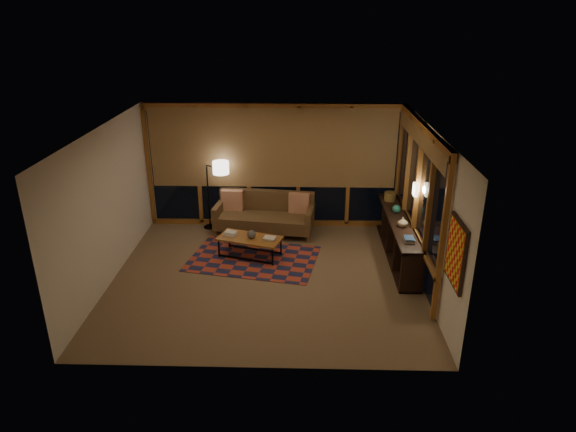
{
  "coord_description": "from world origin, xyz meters",
  "views": [
    {
      "loc": [
        0.62,
        -8.14,
        4.55
      ],
      "look_at": [
        0.37,
        0.45,
        1.02
      ],
      "focal_mm": 32.0,
      "sensor_mm": 36.0,
      "label": 1
    }
  ],
  "objects_px": {
    "floor_lamp": "(208,194)",
    "bookshelf": "(397,237)",
    "sofa": "(264,214)",
    "coffee_table": "(250,247)"
  },
  "relations": [
    {
      "from": "floor_lamp",
      "to": "bookshelf",
      "type": "distance_m",
      "value": 4.11
    },
    {
      "from": "coffee_table",
      "to": "bookshelf",
      "type": "distance_m",
      "value": 2.88
    },
    {
      "from": "sofa",
      "to": "bookshelf",
      "type": "distance_m",
      "value": 2.84
    },
    {
      "from": "sofa",
      "to": "coffee_table",
      "type": "xyz_separation_m",
      "value": [
        -0.2,
        -1.14,
        -0.22
      ]
    },
    {
      "from": "coffee_table",
      "to": "floor_lamp",
      "type": "bearing_deg",
      "value": 143.7
    },
    {
      "from": "sofa",
      "to": "floor_lamp",
      "type": "relative_size",
      "value": 1.32
    },
    {
      "from": "floor_lamp",
      "to": "coffee_table",
      "type": "bearing_deg",
      "value": -29.63
    },
    {
      "from": "floor_lamp",
      "to": "sofa",
      "type": "bearing_deg",
      "value": 11.9
    },
    {
      "from": "floor_lamp",
      "to": "bookshelf",
      "type": "relative_size",
      "value": 0.52
    },
    {
      "from": "coffee_table",
      "to": "floor_lamp",
      "type": "distance_m",
      "value": 1.84
    }
  ]
}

